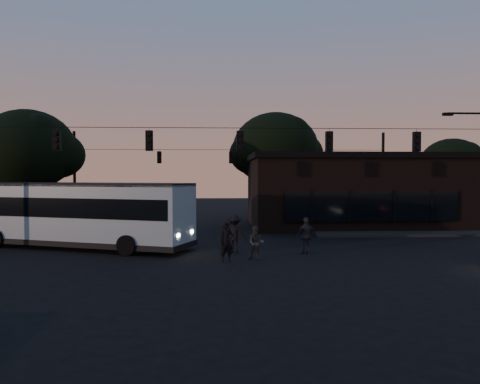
{
  "coord_description": "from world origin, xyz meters",
  "views": [
    {
      "loc": [
        -1.1,
        -19.38,
        3.82
      ],
      "look_at": [
        0.0,
        4.0,
        3.0
      ],
      "focal_mm": 35.0,
      "sensor_mm": 36.0,
      "label": 1
    }
  ],
  "objects_px": {
    "pedestrian_c": "(306,236)",
    "pedestrian_d": "(234,234)",
    "pedestrian_a": "(226,242)",
    "pedestrian_b": "(256,243)",
    "building": "(350,190)",
    "bus": "(80,211)"
  },
  "relations": [
    {
      "from": "pedestrian_c",
      "to": "pedestrian_b",
      "type": "bearing_deg",
      "value": 15.69
    },
    {
      "from": "building",
      "to": "pedestrian_d",
      "type": "relative_size",
      "value": 8.21
    },
    {
      "from": "pedestrian_d",
      "to": "bus",
      "type": "bearing_deg",
      "value": -2.54
    },
    {
      "from": "building",
      "to": "pedestrian_b",
      "type": "relative_size",
      "value": 10.1
    },
    {
      "from": "pedestrian_a",
      "to": "pedestrian_b",
      "type": "height_order",
      "value": "pedestrian_a"
    },
    {
      "from": "building",
      "to": "bus",
      "type": "bearing_deg",
      "value": -149.12
    },
    {
      "from": "pedestrian_a",
      "to": "pedestrian_d",
      "type": "relative_size",
      "value": 0.95
    },
    {
      "from": "bus",
      "to": "pedestrian_d",
      "type": "xyz_separation_m",
      "value": [
        8.1,
        -1.89,
        -0.99
      ]
    },
    {
      "from": "building",
      "to": "pedestrian_b",
      "type": "xyz_separation_m",
      "value": [
        -8.37,
        -14.26,
        -1.95
      ]
    },
    {
      "from": "pedestrian_c",
      "to": "pedestrian_d",
      "type": "height_order",
      "value": "pedestrian_d"
    },
    {
      "from": "bus",
      "to": "pedestrian_b",
      "type": "relative_size",
      "value": 8.15
    },
    {
      "from": "pedestrian_a",
      "to": "building",
      "type": "bearing_deg",
      "value": 40.44
    },
    {
      "from": "building",
      "to": "pedestrian_b",
      "type": "bearing_deg",
      "value": -120.4
    },
    {
      "from": "building",
      "to": "pedestrian_a",
      "type": "bearing_deg",
      "value": -123.41
    },
    {
      "from": "pedestrian_a",
      "to": "pedestrian_c",
      "type": "relative_size",
      "value": 0.99
    },
    {
      "from": "building",
      "to": "pedestrian_d",
      "type": "bearing_deg",
      "value": -127.09
    },
    {
      "from": "building",
      "to": "pedestrian_a",
      "type": "distance_m",
      "value": 17.77
    },
    {
      "from": "pedestrian_a",
      "to": "bus",
      "type": "bearing_deg",
      "value": 134.22
    },
    {
      "from": "pedestrian_b",
      "to": "pedestrian_c",
      "type": "bearing_deg",
      "value": 38.76
    },
    {
      "from": "pedestrian_a",
      "to": "pedestrian_c",
      "type": "xyz_separation_m",
      "value": [
        3.93,
        1.88,
        0.01
      ]
    },
    {
      "from": "pedestrian_c",
      "to": "pedestrian_d",
      "type": "bearing_deg",
      "value": -22.26
    },
    {
      "from": "bus",
      "to": "pedestrian_a",
      "type": "xyz_separation_m",
      "value": [
        7.65,
        -4.35,
        -1.04
      ]
    }
  ]
}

